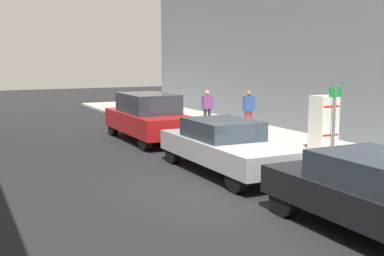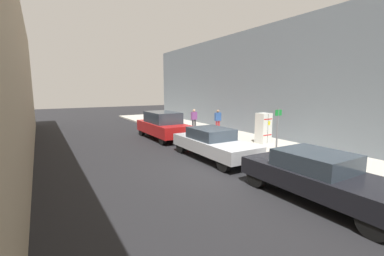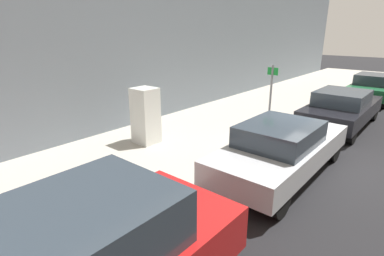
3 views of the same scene
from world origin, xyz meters
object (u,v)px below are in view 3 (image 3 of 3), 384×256
object	(u,v)px
discarded_refrigerator	(146,116)
parked_sedan_silver	(282,148)
parked_sedan_green	(374,87)
street_sign_post	(271,96)
parked_sedan_dark	(342,108)

from	to	relation	value
discarded_refrigerator	parked_sedan_silver	size ratio (longest dim) A/B	0.37
parked_sedan_silver	parked_sedan_green	bearing A→B (deg)	90.00
street_sign_post	parked_sedan_green	size ratio (longest dim) A/B	0.52
discarded_refrigerator	parked_sedan_dark	xyz separation A→B (m)	(4.10, 6.13, -0.26)
parked_sedan_silver	parked_sedan_green	distance (m)	11.16
street_sign_post	parked_sedan_dark	xyz separation A→B (m)	(1.53, 2.93, -0.71)
street_sign_post	parked_sedan_dark	size ratio (longest dim) A/B	0.49
discarded_refrigerator	street_sign_post	distance (m)	4.13
discarded_refrigerator	parked_sedan_silver	bearing A→B (deg)	11.46
street_sign_post	parked_sedan_silver	size ratio (longest dim) A/B	0.49
discarded_refrigerator	parked_sedan_silver	distance (m)	4.19
discarded_refrigerator	street_sign_post	bearing A→B (deg)	51.29
parked_sedan_silver	parked_sedan_dark	distance (m)	5.30
street_sign_post	parked_sedan_green	distance (m)	8.95
discarded_refrigerator	street_sign_post	size ratio (longest dim) A/B	0.74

